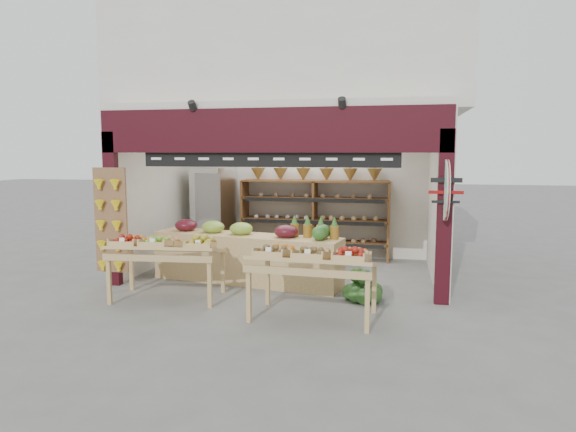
# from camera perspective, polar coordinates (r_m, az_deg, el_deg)

# --- Properties ---
(ground) EXTENTS (60.00, 60.00, 0.00)m
(ground) POSITION_cam_1_polar(r_m,az_deg,el_deg) (9.52, -0.74, -6.92)
(ground) COLOR slate
(ground) RESTS_ON ground
(shop_structure) EXTENTS (6.36, 5.12, 5.40)m
(shop_structure) POSITION_cam_1_polar(r_m,az_deg,el_deg) (10.93, 1.16, 15.59)
(shop_structure) COLOR silver
(shop_structure) RESTS_ON ground
(banana_board) EXTENTS (0.60, 0.15, 1.80)m
(banana_board) POSITION_cam_1_polar(r_m,az_deg,el_deg) (9.25, -19.17, -0.69)
(banana_board) COLOR brown
(banana_board) RESTS_ON ground
(gift_sign) EXTENTS (0.04, 0.93, 0.92)m
(gift_sign) POSITION_cam_1_polar(r_m,az_deg,el_deg) (7.91, 17.14, 2.76)
(gift_sign) COLOR #C0F2D7
(gift_sign) RESTS_ON ground
(back_shelving) EXTENTS (3.22, 0.53, 1.97)m
(back_shelving) POSITION_cam_1_polar(r_m,az_deg,el_deg) (11.13, 2.98, 1.59)
(back_shelving) COLOR brown
(back_shelving) RESTS_ON ground
(refrigerator) EXTENTS (0.94, 0.94, 1.98)m
(refrigerator) POSITION_cam_1_polar(r_m,az_deg,el_deg) (11.61, -8.20, 0.52)
(refrigerator) COLOR silver
(refrigerator) RESTS_ON ground
(cardboard_stack) EXTENTS (1.08, 0.89, 0.71)m
(cardboard_stack) POSITION_cam_1_polar(r_m,az_deg,el_deg) (10.38, -8.34, -4.34)
(cardboard_stack) COLOR beige
(cardboard_stack) RESTS_ON ground
(mid_counter) EXTENTS (3.51, 1.26, 1.08)m
(mid_counter) POSITION_cam_1_polar(r_m,az_deg,el_deg) (9.16, -4.70, -4.48)
(mid_counter) COLOR #D7B76E
(mid_counter) RESTS_ON ground
(display_table_left) EXTENTS (1.77, 1.10, 1.07)m
(display_table_left) POSITION_cam_1_polar(r_m,az_deg,el_deg) (8.35, -13.94, -3.29)
(display_table_left) COLOR #D7B76E
(display_table_left) RESTS_ON ground
(display_table_right) EXTENTS (1.78, 1.06, 1.09)m
(display_table_right) POSITION_cam_1_polar(r_m,az_deg,el_deg) (7.13, 2.85, -4.61)
(display_table_right) COLOR #D7B76E
(display_table_right) RESTS_ON ground
(watermelon_pile) EXTENTS (0.63, 0.65, 0.49)m
(watermelon_pile) POSITION_cam_1_polar(r_m,az_deg,el_deg) (8.16, 8.26, -8.02)
(watermelon_pile) COLOR #1B4B19
(watermelon_pile) RESTS_ON ground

